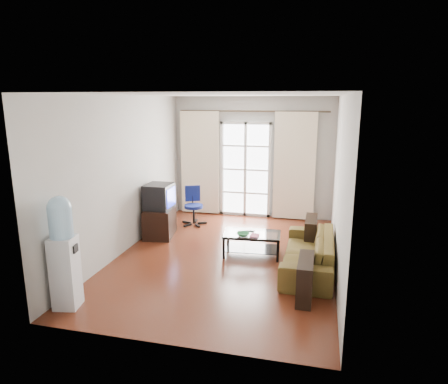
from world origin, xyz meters
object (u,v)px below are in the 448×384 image
object	(u,v)px
sofa	(308,252)
tv_stand	(160,222)
coffee_table	(252,241)
task_chair	(194,213)
water_cooler	(63,250)
crt_tv	(158,196)

from	to	relation	value
sofa	tv_stand	size ratio (longest dim) A/B	2.49
sofa	tv_stand	world-z (taller)	tv_stand
coffee_table	task_chair	size ratio (longest dim) A/B	1.22
sofa	water_cooler	xyz separation A→B (m)	(-2.98, -1.95, 0.49)
task_chair	water_cooler	size ratio (longest dim) A/B	0.55
crt_tv	sofa	bearing A→B (deg)	-16.90
coffee_table	tv_stand	size ratio (longest dim) A/B	1.29
crt_tv	task_chair	distance (m)	1.15
sofa	coffee_table	world-z (taller)	sofa
tv_stand	water_cooler	xyz separation A→B (m)	(-0.09, -2.87, 0.49)
coffee_table	task_chair	distance (m)	2.08
sofa	water_cooler	world-z (taller)	water_cooler
tv_stand	water_cooler	size ratio (longest dim) A/B	0.52
water_cooler	crt_tv	bearing A→B (deg)	77.65
task_chair	coffee_table	bearing A→B (deg)	-67.12
tv_stand	crt_tv	xyz separation A→B (m)	(-0.00, -0.04, 0.53)
tv_stand	crt_tv	world-z (taller)	crt_tv
crt_tv	water_cooler	bearing A→B (deg)	-91.66
tv_stand	task_chair	bearing A→B (deg)	55.00
sofa	crt_tv	bearing A→B (deg)	-106.59
coffee_table	task_chair	world-z (taller)	task_chair
coffee_table	tv_stand	bearing A→B (deg)	163.80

